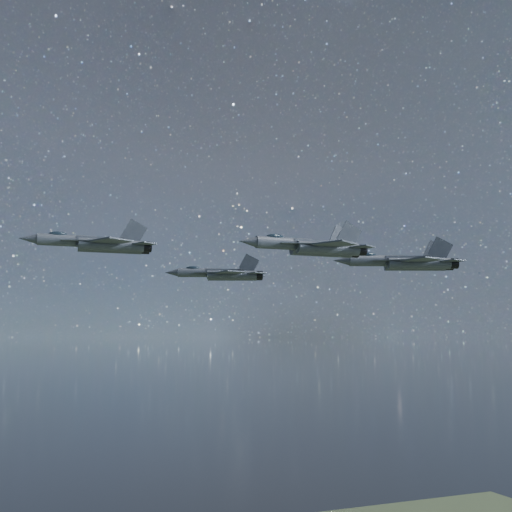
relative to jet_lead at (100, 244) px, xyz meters
name	(u,v)px	position (x,y,z in m)	size (l,w,h in m)	color
jet_lead	(100,244)	(0.00, 0.00, 0.00)	(17.24, 12.19, 4.37)	#333940
jet_left	(224,274)	(24.29, 21.62, -0.91)	(18.19, 12.11, 4.62)	#333940
jet_right	(315,247)	(24.91, -12.53, -0.79)	(17.38, 12.31, 4.41)	#333940
jet_slot	(407,262)	(44.43, -4.65, -0.94)	(19.13, 12.71, 4.87)	#333940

